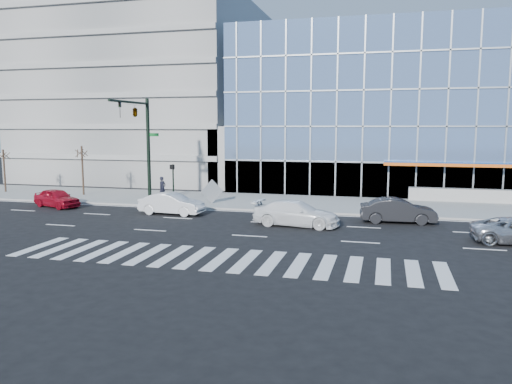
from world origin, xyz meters
TOP-DOWN VIEW (x-y plane):
  - ground at (0.00, 0.00)m, footprint 160.00×160.00m
  - sidewalk at (0.00, 8.00)m, footprint 120.00×8.00m
  - theatre_building at (14.00, 26.00)m, footprint 42.00×26.00m
  - parking_garage at (-20.00, 26.00)m, footprint 24.00×24.00m
  - ramp_block at (-6.00, 18.00)m, footprint 6.00×8.00m
  - tower_far_mid at (-58.00, 64.00)m, footprint 13.00×13.00m
  - tower_backdrop at (-30.00, 70.00)m, footprint 14.00×14.00m
  - traffic_signal at (-11.00, 4.57)m, footprint 1.14×5.74m
  - ped_signal_post at (-8.50, 4.94)m, footprint 0.30×0.33m
  - street_tree_near at (-18.00, 7.50)m, footprint 1.10×1.10m
  - street_tree_far at (-26.00, 7.50)m, footprint 1.10×1.10m
  - white_suv at (1.99, -0.50)m, footprint 5.46×2.65m
  - white_sedan at (-6.97, 1.25)m, footprint 4.55×1.79m
  - dark_sedan at (7.99, 2.03)m, footprint 4.76×2.03m
  - red_sedan at (-16.55, 1.91)m, footprint 4.38×2.95m
  - pedestrian at (-10.29, 6.84)m, footprint 0.63×0.77m
  - tilted_panel at (-5.65, 5.77)m, footprint 1.43×1.24m

SIDE VIEW (x-z plane):
  - ground at x=0.00m, z-range 0.00..0.00m
  - sidewalk at x=0.00m, z-range 0.00..0.15m
  - red_sedan at x=-16.55m, z-range 0.00..1.38m
  - white_sedan at x=-6.97m, z-range 0.00..1.48m
  - dark_sedan at x=7.99m, z-range 0.00..1.53m
  - white_suv at x=1.99m, z-range 0.00..1.53m
  - pedestrian at x=-10.29m, z-range 0.15..1.97m
  - tilted_panel at x=-5.65m, z-range 0.15..1.99m
  - ped_signal_post at x=-8.50m, z-range 0.64..3.64m
  - ramp_block at x=-6.00m, z-range 0.00..6.00m
  - street_tree_far at x=-26.00m, z-range 1.51..5.38m
  - street_tree_near at x=-18.00m, z-range 1.66..5.89m
  - traffic_signal at x=-11.00m, z-range 2.16..10.16m
  - theatre_building at x=14.00m, z-range 0.00..15.00m
  - parking_garage at x=-20.00m, z-range 0.00..20.00m
  - tower_backdrop at x=-30.00m, z-range 0.00..48.00m
  - tower_far_mid at x=-58.00m, z-range 0.00..60.00m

